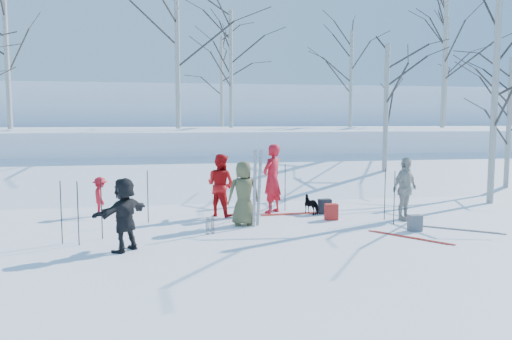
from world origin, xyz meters
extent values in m
plane|color=white|center=(0.00, 0.00, 0.00)|extent=(120.00, 120.00, 0.00)
cube|color=white|center=(0.00, 7.00, 0.15)|extent=(70.00, 9.49, 4.12)
cube|color=white|center=(0.00, 17.00, 1.00)|extent=(70.00, 18.00, 2.20)
cube|color=white|center=(0.00, 38.00, 2.00)|extent=(90.00, 30.00, 6.00)
imported|color=#4F5030|center=(-0.43, 0.84, 0.80)|extent=(0.79, 0.52, 1.60)
imported|color=red|center=(0.61, 2.34, 0.96)|extent=(0.83, 0.81, 1.92)
imported|color=red|center=(-0.86, 2.13, 0.84)|extent=(1.04, 1.02, 1.69)
imported|color=red|center=(-4.06, 2.75, 0.53)|extent=(0.55, 0.76, 1.06)
imported|color=beige|center=(3.78, 0.71, 0.82)|extent=(1.03, 0.82, 1.63)
imported|color=black|center=(-3.14, -1.10, 0.74)|extent=(1.23, 1.32, 1.47)
imported|color=black|center=(1.66, 1.95, 0.26)|extent=(0.54, 0.69, 0.53)
cube|color=silver|center=(-0.21, 0.55, 0.95)|extent=(0.10, 0.17, 1.90)
cube|color=silver|center=(-0.07, 0.65, 0.95)|extent=(0.13, 0.23, 1.89)
cylinder|color=black|center=(-4.12, -0.47, 0.67)|extent=(0.02, 0.02, 1.34)
cylinder|color=black|center=(-2.77, 1.58, 0.67)|extent=(0.02, 0.02, 1.34)
cylinder|color=black|center=(3.28, 0.81, 0.67)|extent=(0.02, 0.02, 1.34)
cylinder|color=black|center=(-3.71, -0.01, 0.67)|extent=(0.02, 0.02, 1.34)
cylinder|color=black|center=(1.04, 2.55, 0.67)|extent=(0.02, 0.02, 1.34)
cylinder|color=black|center=(3.28, 0.27, 0.67)|extent=(0.02, 0.02, 1.34)
cylinder|color=black|center=(0.62, 2.42, 0.67)|extent=(0.02, 0.02, 1.34)
cylinder|color=black|center=(-4.49, -0.28, 0.67)|extent=(0.02, 0.02, 1.34)
cube|color=#AD1F1A|center=(1.92, 1.07, 0.21)|extent=(0.32, 0.22, 0.42)
cube|color=#55575C|center=(3.42, -0.54, 0.19)|extent=(0.30, 0.20, 0.38)
cube|color=black|center=(2.03, 1.94, 0.20)|extent=(0.34, 0.24, 0.40)
camera|label=1|loc=(-2.36, -11.15, 2.63)|focal=35.00mm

